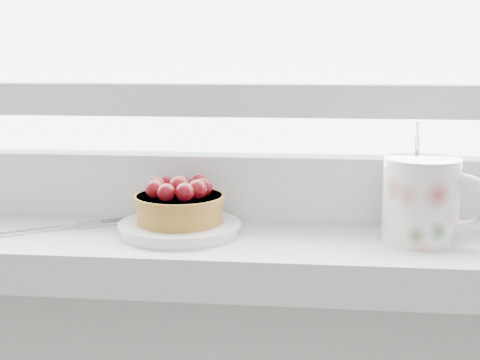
# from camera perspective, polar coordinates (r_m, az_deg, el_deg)

# --- Properties ---
(saucer) EXTENTS (0.12, 0.12, 0.01)m
(saucer) POSITION_cam_1_polar(r_m,az_deg,el_deg) (0.68, -5.16, -4.10)
(saucer) COLOR silver
(saucer) RESTS_ON windowsill
(raspberry_tart) EXTENTS (0.09, 0.09, 0.05)m
(raspberry_tart) POSITION_cam_1_polar(r_m,az_deg,el_deg) (0.67, -5.18, -1.94)
(raspberry_tart) COLOR #905F1F
(raspberry_tart) RESTS_ON saucer
(floral_mug) EXTENTS (0.11, 0.10, 0.12)m
(floral_mug) POSITION_cam_1_polar(r_m,az_deg,el_deg) (0.67, 15.40, -1.54)
(floral_mug) COLOR silver
(floral_mug) RESTS_ON windowsill
(fork) EXTENTS (0.15, 0.11, 0.00)m
(fork) POSITION_cam_1_polar(r_m,az_deg,el_deg) (0.72, -16.18, -4.06)
(fork) COLOR silver
(fork) RESTS_ON windowsill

